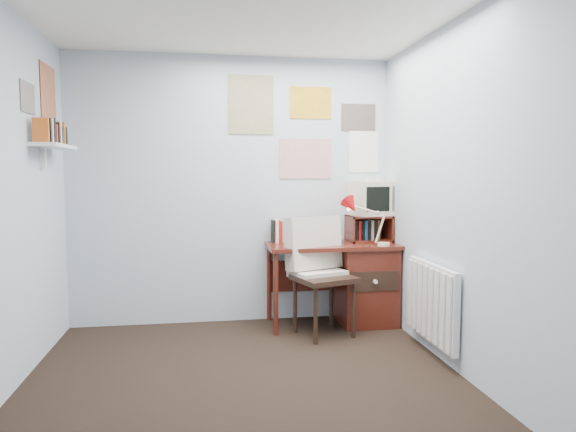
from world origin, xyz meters
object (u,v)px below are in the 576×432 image
object	(u,v)px
desk_chair	(324,278)
desk_lamp	(384,224)
desk	(360,281)
radiator	(432,302)
crt_tv	(372,197)
wall_shelf	(54,146)
tv_riser	(369,228)

from	to	relation	value
desk_chair	desk_lamp	distance (m)	0.74
desk	radiator	xyz separation A→B (m)	(0.29, -0.93, 0.01)
desk_lamp	radiator	size ratio (longest dim) A/B	0.49
desk_lamp	radiator	world-z (taller)	desk_lamp
desk_chair	crt_tv	world-z (taller)	crt_tv
desk	radiator	size ratio (longest dim) A/B	1.50
desk	wall_shelf	xyz separation A→B (m)	(-2.57, -0.38, 1.21)
crt_tv	wall_shelf	size ratio (longest dim) A/B	0.61
desk_chair	tv_riser	world-z (taller)	tv_riser
tv_riser	desk_chair	bearing A→B (deg)	-142.28
desk_lamp	tv_riser	size ratio (longest dim) A/B	0.99
desk_lamp	radiator	bearing A→B (deg)	-83.60
wall_shelf	tv_riser	bearing A→B (deg)	10.32
wall_shelf	desk	bearing A→B (deg)	8.40
radiator	wall_shelf	distance (m)	3.15
desk	desk_lamp	bearing A→B (deg)	-53.57
crt_tv	desk	bearing A→B (deg)	-152.79
tv_riser	radiator	world-z (taller)	tv_riser
tv_riser	crt_tv	distance (m)	0.31
desk_lamp	wall_shelf	bearing A→B (deg)	179.41
desk	desk_lamp	world-z (taller)	desk_lamp
desk_chair	wall_shelf	bearing A→B (deg)	163.63
wall_shelf	radiator	bearing A→B (deg)	-10.89
desk	wall_shelf	size ratio (longest dim) A/B	1.94
radiator	wall_shelf	size ratio (longest dim) A/B	1.29
desk	desk_chair	size ratio (longest dim) A/B	1.20
wall_shelf	desk_lamp	bearing A→B (deg)	3.61
crt_tv	wall_shelf	distance (m)	2.81
desk_chair	crt_tv	distance (m)	1.00
radiator	wall_shelf	world-z (taller)	wall_shelf
desk	wall_shelf	bearing A→B (deg)	-171.60
desk	desk_lamp	size ratio (longest dim) A/B	3.04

